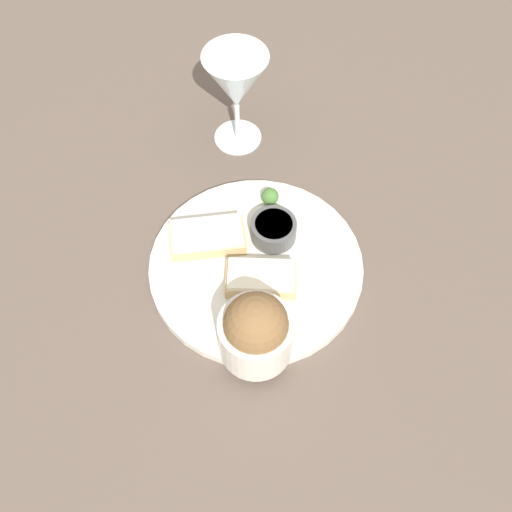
# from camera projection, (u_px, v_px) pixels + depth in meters

# --- Properties ---
(ground_plane) EXTENTS (4.00, 4.00, 0.00)m
(ground_plane) POSITION_uv_depth(u_px,v_px,m) (256.00, 269.00, 0.87)
(ground_plane) COLOR brown
(dinner_plate) EXTENTS (0.29, 0.29, 0.01)m
(dinner_plate) POSITION_uv_depth(u_px,v_px,m) (256.00, 267.00, 0.86)
(dinner_plate) COLOR silver
(dinner_plate) RESTS_ON ground_plane
(salad_bowl) EXTENTS (0.09, 0.09, 0.10)m
(salad_bowl) POSITION_uv_depth(u_px,v_px,m) (256.00, 331.00, 0.75)
(salad_bowl) COLOR silver
(salad_bowl) RESTS_ON dinner_plate
(sauce_ramekin) EXTENTS (0.06, 0.06, 0.03)m
(sauce_ramekin) POSITION_uv_depth(u_px,v_px,m) (271.00, 228.00, 0.87)
(sauce_ramekin) COLOR #4C4C4C
(sauce_ramekin) RESTS_ON dinner_plate
(cheese_toast_near) EXTENTS (0.11, 0.10, 0.03)m
(cheese_toast_near) POSITION_uv_depth(u_px,v_px,m) (209.00, 235.00, 0.87)
(cheese_toast_near) COLOR tan
(cheese_toast_near) RESTS_ON dinner_plate
(cheese_toast_far) EXTENTS (0.10, 0.08, 0.03)m
(cheese_toast_far) POSITION_uv_depth(u_px,v_px,m) (261.00, 279.00, 0.83)
(cheese_toast_far) COLOR tan
(cheese_toast_far) RESTS_ON dinner_plate
(wine_glass) EXTENTS (0.09, 0.09, 0.16)m
(wine_glass) POSITION_uv_depth(u_px,v_px,m) (236.00, 84.00, 0.90)
(wine_glass) COLOR silver
(wine_glass) RESTS_ON ground_plane
(garnish) EXTENTS (0.02, 0.02, 0.02)m
(garnish) POSITION_uv_depth(u_px,v_px,m) (270.00, 196.00, 0.90)
(garnish) COLOR #477533
(garnish) RESTS_ON dinner_plate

